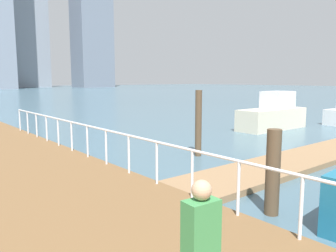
{
  "coord_description": "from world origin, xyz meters",
  "views": [
    {
      "loc": [
        -8.05,
        5.54,
        2.96
      ],
      "look_at": [
        -1.43,
        13.61,
        1.52
      ],
      "focal_mm": 36.02,
      "sensor_mm": 36.0,
      "label": 1
    }
  ],
  "objects": [
    {
      "name": "moored_boat_0",
      "position": [
        9.56,
        17.07,
        0.85
      ],
      "size": [
        4.93,
        1.65,
        2.26
      ],
      "color": "beige",
      "rests_on": "ground_plane"
    },
    {
      "name": "dock_piling_4",
      "position": [
        1.03,
        14.76,
        1.28
      ],
      "size": [
        0.25,
        0.25,
        2.56
      ],
      "primitive_type": "cylinder",
      "color": "brown",
      "rests_on": "ground_plane"
    },
    {
      "name": "dock_piling_1",
      "position": [
        -1.76,
        9.6,
        0.95
      ],
      "size": [
        0.31,
        0.31,
        1.9
      ],
      "primitive_type": "cylinder",
      "color": "brown",
      "rests_on": "ground_plane"
    },
    {
      "name": "boardwalk_railing",
      "position": [
        -3.15,
        9.43,
        1.21
      ],
      "size": [
        0.06,
        27.79,
        1.08
      ],
      "color": "white",
      "rests_on": "boardwalk"
    },
    {
      "name": "floating_dock",
      "position": [
        2.54,
        11.69,
        0.09
      ],
      "size": [
        12.07,
        2.0,
        0.18
      ],
      "primitive_type": "cube",
      "color": "#93704C",
      "rests_on": "ground_plane"
    },
    {
      "name": "skyline_tower_5",
      "position": [
        33.14,
        137.4,
        18.62
      ],
      "size": [
        13.6,
        8.08,
        37.24
      ],
      "primitive_type": "cube",
      "rotation": [
        0.0,
        0.0,
        0.06
      ],
      "color": "#8C939E",
      "rests_on": "ground_plane"
    },
    {
      "name": "ground_plane",
      "position": [
        0.0,
        20.0,
        0.0
      ],
      "size": [
        300.0,
        300.0,
        0.0
      ],
      "primitive_type": "plane",
      "color": "#476675"
    }
  ]
}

